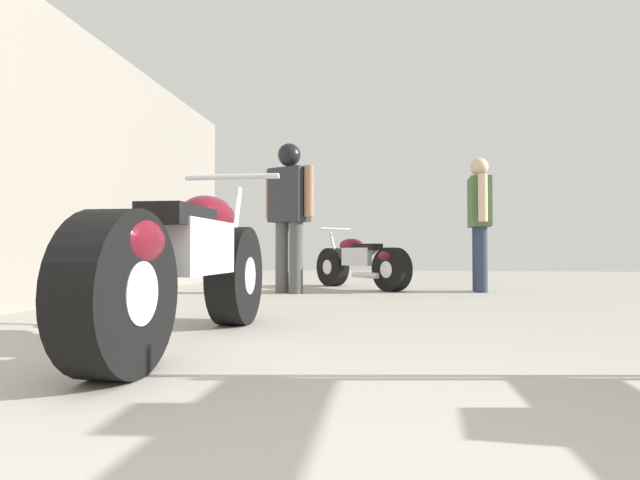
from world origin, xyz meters
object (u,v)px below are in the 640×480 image
object	(u,v)px
motorcycle_maroon_cruiser	(189,264)
motorcycle_black_naked	(362,263)
mechanic_with_helmet	(289,203)
mechanic_in_blue	(479,216)

from	to	relation	value
motorcycle_maroon_cruiser	motorcycle_black_naked	distance (m)	4.37
motorcycle_black_naked	mechanic_with_helmet	bearing A→B (deg)	-133.98
mechanic_in_blue	mechanic_with_helmet	bearing A→B (deg)	-167.59
motorcycle_maroon_cruiser	mechanic_with_helmet	bearing A→B (deg)	92.00
mechanic_with_helmet	motorcycle_black_naked	bearing A→B (deg)	46.02
mechanic_in_blue	mechanic_with_helmet	world-z (taller)	mechanic_with_helmet
motorcycle_maroon_cruiser	mechanic_with_helmet	distance (m)	3.52
motorcycle_black_naked	mechanic_in_blue	world-z (taller)	mechanic_in_blue
motorcycle_maroon_cruiser	mechanic_in_blue	xyz separation A→B (m)	(2.19, 3.97, 0.51)
motorcycle_maroon_cruiser	mechanic_in_blue	world-z (taller)	mechanic_in_blue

